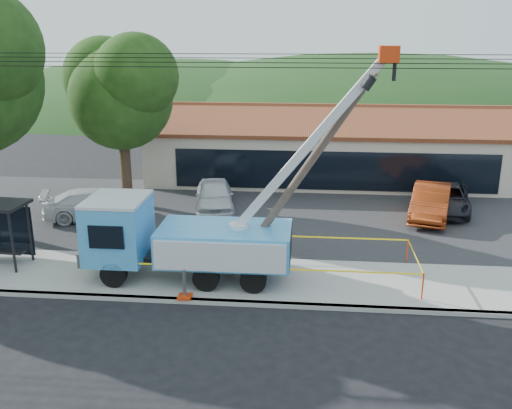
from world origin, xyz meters
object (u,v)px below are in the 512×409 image
Objects in this scene: utility_truck at (183,236)px; car_white at (98,220)px; car_silver at (215,213)px; car_red at (429,219)px; car_dark at (445,213)px; leaning_pole at (311,161)px.

car_white is at bearing 131.71° from utility_truck.
car_red reaches higher than car_silver.
car_silver is at bearing -90.04° from car_white.
car_white is 17.61m from car_dark.
car_silver is 10.79m from car_red.
leaning_pole is at bearing 3.65° from utility_truck.
car_red is 0.97× the size of car_white.
car_silver is at bearing 91.50° from utility_truck.
utility_truck is 13.48m from car_red.
car_red is at bearing -119.52° from car_dark.
leaning_pole is 1.69× the size of car_red.
car_red is at bearing -10.87° from car_silver.
utility_truck is 14.99m from car_dark.
utility_truck is at bearing -127.42° from car_red.
car_silver is 0.95× the size of car_red.
car_white is at bearing -159.30° from car_dark.
car_white is at bearing 149.16° from leaning_pole.
car_white is at bearing -173.00° from car_silver.
car_silver reaches higher than car_dark.
car_silver is at bearing 121.17° from leaning_pole.
car_red is at bearing -101.65° from car_white.
car_red is (10.57, 8.18, -1.75)m from utility_truck.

